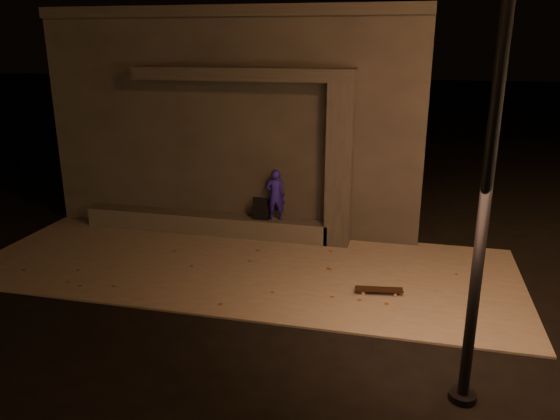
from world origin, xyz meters
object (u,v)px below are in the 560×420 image
(column, at_px, (339,166))
(skateboarder, at_px, (276,195))
(skateboard, at_px, (379,290))
(street_lamp_0, at_px, (496,107))
(backpack, at_px, (261,211))

(column, xyz_separation_m, skateboarder, (-1.45, 0.00, -0.75))
(column, xyz_separation_m, skateboard, (1.12, -2.43, -1.72))
(skateboarder, bearing_deg, skateboard, 122.55)
(column, distance_m, street_lamp_0, 6.08)
(backpack, distance_m, skateboard, 3.83)
(skateboarder, distance_m, street_lamp_0, 7.04)
(column, relative_size, skateboarder, 3.02)
(skateboarder, height_order, street_lamp_0, street_lamp_0)
(skateboarder, xyz_separation_m, street_lamp_0, (3.83, -5.25, 2.70))
(column, height_order, skateboard, column)
(skateboarder, xyz_separation_m, backpack, (-0.34, 0.00, -0.41))
(backpack, relative_size, skateboard, 0.60)
(skateboarder, bearing_deg, street_lamp_0, 112.17)
(skateboarder, xyz_separation_m, skateboard, (2.57, -2.43, -0.97))
(skateboard, bearing_deg, street_lamp_0, -73.91)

